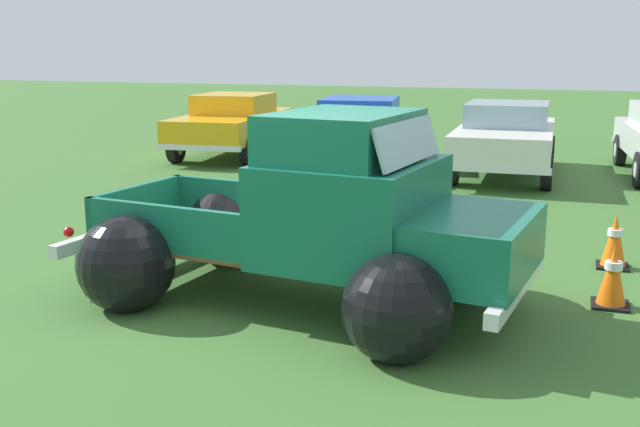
{
  "coord_description": "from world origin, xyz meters",
  "views": [
    {
      "loc": [
        2.58,
        -6.73,
        2.52
      ],
      "look_at": [
        0.0,
        0.86,
        0.71
      ],
      "focal_mm": 41.81,
      "sensor_mm": 36.0,
      "label": 1
    }
  ],
  "objects_px": {
    "show_car_0": "(233,122)",
    "show_car_2": "(506,136)",
    "vintage_pickup_truck": "(327,231)",
    "lane_cone_0": "(613,276)",
    "show_car_1": "(359,128)",
    "lane_cone_1": "(615,241)"
  },
  "relations": [
    {
      "from": "show_car_0",
      "to": "show_car_2",
      "type": "distance_m",
      "value": 6.36
    },
    {
      "from": "vintage_pickup_truck",
      "to": "lane_cone_0",
      "type": "bearing_deg",
      "value": 25.12
    },
    {
      "from": "vintage_pickup_truck",
      "to": "show_car_0",
      "type": "relative_size",
      "value": 1.1
    },
    {
      "from": "show_car_1",
      "to": "show_car_2",
      "type": "distance_m",
      "value": 3.17
    },
    {
      "from": "lane_cone_0",
      "to": "lane_cone_1",
      "type": "distance_m",
      "value": 1.43
    },
    {
      "from": "show_car_0",
      "to": "lane_cone_0",
      "type": "relative_size",
      "value": 6.94
    },
    {
      "from": "show_car_1",
      "to": "show_car_2",
      "type": "xyz_separation_m",
      "value": [
        3.14,
        -0.43,
        -0.0
      ]
    },
    {
      "from": "lane_cone_0",
      "to": "show_car_1",
      "type": "bearing_deg",
      "value": 121.32
    },
    {
      "from": "show_car_1",
      "to": "show_car_2",
      "type": "height_order",
      "value": "same"
    },
    {
      "from": "show_car_2",
      "to": "lane_cone_0",
      "type": "height_order",
      "value": "show_car_2"
    },
    {
      "from": "vintage_pickup_truck",
      "to": "show_car_0",
      "type": "distance_m",
      "value": 10.65
    },
    {
      "from": "show_car_1",
      "to": "lane_cone_0",
      "type": "relative_size",
      "value": 7.67
    },
    {
      "from": "show_car_0",
      "to": "vintage_pickup_truck",
      "type": "bearing_deg",
      "value": 24.9
    },
    {
      "from": "show_car_1",
      "to": "lane_cone_1",
      "type": "height_order",
      "value": "show_car_1"
    },
    {
      "from": "show_car_1",
      "to": "lane_cone_1",
      "type": "bearing_deg",
      "value": 28.88
    },
    {
      "from": "lane_cone_1",
      "to": "show_car_2",
      "type": "bearing_deg",
      "value": 106.36
    },
    {
      "from": "lane_cone_0",
      "to": "show_car_2",
      "type": "bearing_deg",
      "value": 102.84
    },
    {
      "from": "lane_cone_0",
      "to": "lane_cone_1",
      "type": "xyz_separation_m",
      "value": [
        0.08,
        1.43,
        0.0
      ]
    },
    {
      "from": "show_car_2",
      "to": "show_car_0",
      "type": "bearing_deg",
      "value": -98.17
    },
    {
      "from": "show_car_0",
      "to": "lane_cone_0",
      "type": "height_order",
      "value": "show_car_0"
    },
    {
      "from": "show_car_1",
      "to": "show_car_0",
      "type": "bearing_deg",
      "value": -104.36
    },
    {
      "from": "vintage_pickup_truck",
      "to": "lane_cone_0",
      "type": "distance_m",
      "value": 2.84
    }
  ]
}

